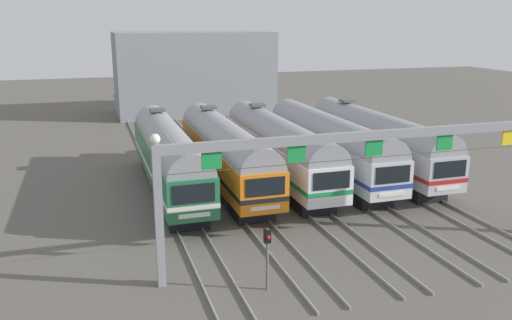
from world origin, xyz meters
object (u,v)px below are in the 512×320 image
commuter_train_silver (328,143)px  commuter_train_stainless (376,139)px  yard_signal_mast (267,247)px  commuter_train_green (168,154)px  catenary_gantry (373,156)px  commuter_train_orange (225,150)px  commuter_train_white (278,146)px

commuter_train_silver → commuter_train_stainless: 3.98m
commuter_train_silver → yard_signal_mast: bearing=-123.1°
commuter_train_green → commuter_train_silver: bearing=-0.0°
commuter_train_green → catenary_gantry: 15.88m
catenary_gantry → yard_signal_mast: (-5.98, -1.78, -3.22)m
commuter_train_orange → catenary_gantry: 14.30m
commuter_train_silver → yard_signal_mast: commuter_train_silver is taller
commuter_train_silver → catenary_gantry: bearing=-106.4°
commuter_train_white → commuter_train_silver: bearing=-0.1°
commuter_train_green → commuter_train_silver: (11.95, -0.00, -0.00)m
commuter_train_orange → commuter_train_white: bearing=0.0°
yard_signal_mast → commuter_train_stainless: bearing=47.6°
commuter_train_orange → commuter_train_silver: 7.97m
commuter_train_silver → commuter_train_orange: bearing=180.0°
commuter_train_stainless → commuter_train_silver: bearing=-179.9°
commuter_train_green → commuter_train_orange: 3.98m
commuter_train_orange → commuter_train_white: (3.98, 0.00, 0.00)m
commuter_train_orange → yard_signal_mast: (-1.99, -15.28, -0.67)m
commuter_train_green → commuter_train_white: size_ratio=1.00×
commuter_train_green → commuter_train_orange: same height
commuter_train_orange → commuter_train_silver: (7.97, -0.00, -0.00)m
commuter_train_stainless → yard_signal_mast: (-13.94, -15.28, -0.67)m
commuter_train_white → yard_signal_mast: size_ratio=6.26×
commuter_train_white → commuter_train_green: bearing=180.0°
commuter_train_green → yard_signal_mast: size_ratio=6.26×
commuter_train_white → catenary_gantry: 13.74m
commuter_train_orange → catenary_gantry: size_ratio=0.85×
commuter_train_green → commuter_train_orange: size_ratio=1.00×
catenary_gantry → commuter_train_silver: bearing=73.6°
commuter_train_stainless → catenary_gantry: bearing=-120.5°
commuter_train_silver → catenary_gantry: 14.30m
commuter_train_silver → commuter_train_stainless: commuter_train_stainless is taller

